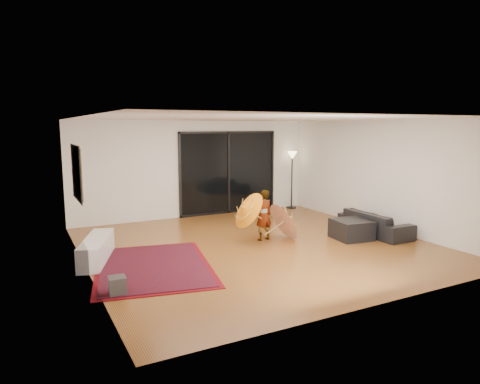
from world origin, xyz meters
TOP-DOWN VIEW (x-y plane):
  - floor at (0.00, 0.00)m, footprint 7.00×7.00m
  - ceiling at (0.00, 0.00)m, footprint 7.00×7.00m
  - wall_back at (0.00, 3.50)m, footprint 7.00×0.00m
  - wall_front at (0.00, -3.50)m, footprint 7.00×0.00m
  - wall_left at (-3.50, 0.00)m, footprint 0.00×7.00m
  - wall_right at (3.50, 0.00)m, footprint 0.00×7.00m
  - sliding_door at (1.00, 3.47)m, footprint 3.06×0.07m
  - painting at (-3.46, 1.00)m, footprint 0.04×1.28m
  - media_console at (-3.25, 0.48)m, footprint 0.93×1.65m
  - speaker at (-3.25, -1.39)m, footprint 0.27×0.27m
  - persian_rug at (-2.40, -0.35)m, footprint 2.55×3.18m
  - sofa at (2.95, -0.44)m, footprint 0.77×1.88m
  - ottoman at (2.17, -0.52)m, footprint 0.86×0.86m
  - floor_lamp at (3.10, 3.25)m, footprint 0.31×0.31m
  - child at (0.33, 0.31)m, footprint 0.45×0.32m
  - parasol_orange at (-0.22, 0.26)m, footprint 0.61×0.86m
  - parasol_white at (0.93, 0.16)m, footprint 0.58×0.92m

SIDE VIEW (x-z plane):
  - floor at x=0.00m, z-range 0.00..0.00m
  - persian_rug at x=-2.40m, z-range 0.00..0.02m
  - speaker at x=-3.25m, z-range 0.00..0.28m
  - ottoman at x=2.17m, z-range 0.00..0.44m
  - media_console at x=-3.25m, z-range 0.00..0.45m
  - sofa at x=2.95m, z-range 0.00..0.54m
  - parasol_white at x=0.93m, z-range 0.03..0.98m
  - child at x=0.33m, z-range 0.00..1.15m
  - parasol_orange at x=-0.22m, z-range 0.29..1.18m
  - sliding_door at x=1.00m, z-range 0.00..2.40m
  - wall_back at x=0.00m, z-range -2.15..4.85m
  - wall_front at x=0.00m, z-range -2.15..4.85m
  - wall_left at x=-3.50m, z-range -2.15..4.85m
  - wall_right at x=3.50m, z-range -2.15..4.85m
  - floor_lamp at x=3.10m, z-range 0.51..2.29m
  - painting at x=-3.46m, z-range 1.11..2.19m
  - ceiling at x=0.00m, z-range 2.70..2.70m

